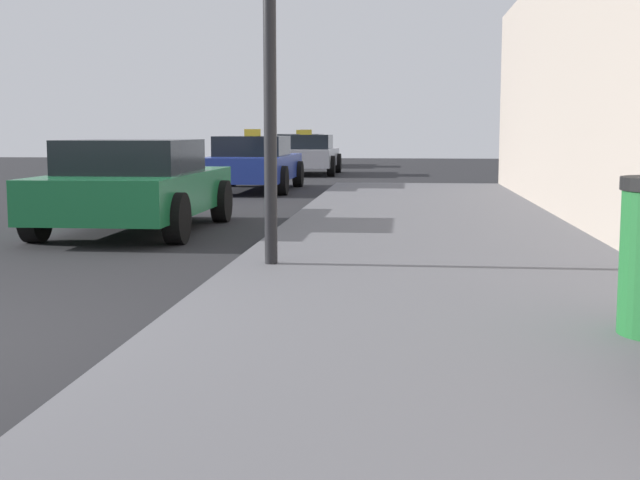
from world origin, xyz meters
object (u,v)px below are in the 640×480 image
at_px(car_green, 136,185).
at_px(car_blue, 254,163).
at_px(car_silver, 307,154).
at_px(car_white, 302,150).

xyz_separation_m(car_green, car_blue, (0.19, 8.49, 0.00)).
relative_size(car_green, car_silver, 1.05).
bearing_deg(car_blue, car_green, -91.31).
distance_m(car_blue, car_silver, 7.76).
relative_size(car_blue, car_silver, 1.13).
height_order(car_blue, car_white, same).
bearing_deg(car_silver, car_green, -91.99).
distance_m(car_green, car_blue, 8.49).
bearing_deg(car_white, car_green, -89.04).
xyz_separation_m(car_green, car_white, (-0.39, 23.01, 0.00)).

